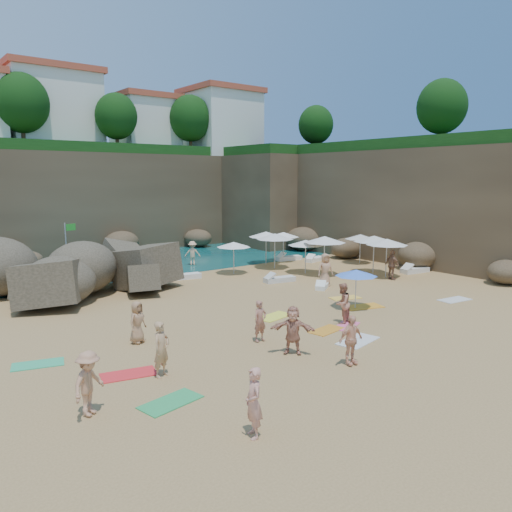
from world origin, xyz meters
TOP-DOWN VIEW (x-y plane):
  - ground at (0.00, 0.00)m, footprint 120.00×120.00m
  - seawater at (0.00, 30.00)m, footprint 120.00×120.00m
  - cliff_back at (2.00, 25.00)m, footprint 44.00×8.00m
  - cliff_right at (19.00, 8.00)m, footprint 8.00×30.00m
  - cliff_corner at (17.00, 20.00)m, footprint 10.00×12.00m
  - clifftop_buildings at (2.96, 25.79)m, footprint 28.48×9.48m
  - clifftop_trees at (4.78, 19.52)m, footprint 35.60×23.82m
  - rock_outcrop at (-5.38, 8.91)m, footprint 8.57×7.06m
  - flag_pole at (-4.72, 12.43)m, footprint 0.67×0.20m
  - parasol_0 at (4.19, 8.12)m, footprint 2.16×2.16m
  - parasol_1 at (9.80, 9.77)m, footprint 2.27×2.27m
  - parasol_2 at (7.48, 7.99)m, footprint 2.50×2.50m
  - parasol_3 at (8.04, 9.61)m, footprint 2.45×2.45m
  - parasol_4 at (7.92, 5.46)m, footprint 2.27×2.27m
  - parasol_5 at (8.37, 4.24)m, footprint 2.61×2.61m
  - parasol_7 at (13.54, 5.76)m, footprint 2.21×2.21m
  - parasol_8 at (10.95, 1.50)m, footprint 2.52×2.52m
  - parasol_10 at (3.77, -2.31)m, footprint 1.96×1.96m
  - parasol_11 at (11.29, 2.75)m, footprint 2.57×2.57m
  - lounger_0 at (0.89, 8.63)m, footprint 2.06×1.01m
  - lounger_1 at (10.48, 9.92)m, footprint 2.03×1.00m
  - lounger_2 at (11.69, 8.40)m, footprint 1.92×0.98m
  - lounger_3 at (4.87, 4.42)m, footprint 1.97×0.97m
  - lounger_4 at (13.63, 1.26)m, footprint 2.08×0.96m
  - lounger_5 at (5.70, 1.74)m, footprint 1.62×1.34m
  - towel_2 at (0.24, -3.88)m, footprint 1.64×1.01m
  - towel_3 at (-7.82, -5.83)m, footprint 1.84×1.15m
  - towel_4 at (-0.14, -1.08)m, footprint 1.84×1.17m
  - towel_5 at (0.20, -5.54)m, footprint 1.97×1.25m
  - towel_7 at (-7.92, -3.29)m, footprint 1.83×1.20m
  - towel_9 at (1.30, -3.98)m, footprint 1.65×1.26m
  - towel_10 at (4.26, -2.36)m, footprint 2.05×1.45m
  - towel_11 at (-9.93, -0.66)m, footprint 1.76×1.21m
  - towel_12 at (4.92, -0.65)m, footprint 1.71×1.18m
  - towel_13 at (8.94, -4.30)m, footprint 1.79×1.06m
  - person_stand_0 at (-7.15, -4.04)m, footprint 0.75×0.64m
  - person_stand_1 at (1.45, -3.58)m, footprint 1.01×0.90m
  - person_stand_2 at (3.75, 12.47)m, footprint 1.16×0.97m
  - person_stand_3 at (10.61, 0.80)m, footprint 0.56×1.10m
  - person_stand_4 at (6.19, 2.03)m, footprint 1.03×0.79m
  - person_stand_5 at (-2.44, 7.99)m, footprint 1.69×0.68m
  - person_stand_6 at (-7.13, -8.64)m, footprint 0.58×0.72m
  - person_lie_0 at (-9.81, -5.22)m, footprint 1.86×2.01m
  - person_lie_1 at (-1.84, -6.96)m, footprint 1.09×1.71m
  - person_lie_2 at (-6.40, -0.65)m, footprint 1.34×1.72m
  - person_lie_3 at (-2.64, -5.04)m, footprint 2.27×2.27m
  - person_lie_4 at (-2.73, -3.32)m, footprint 0.63×1.56m

SIDE VIEW (x-z plane):
  - ground at x=0.00m, z-range 0.00..0.00m
  - rock_outcrop at x=-5.38m, z-range -1.52..1.52m
  - seawater at x=0.00m, z-range 0.00..0.00m
  - towel_9 at x=1.30m, z-range 0.00..0.03m
  - towel_2 at x=0.24m, z-range 0.00..0.03m
  - towel_12 at x=4.92m, z-range 0.00..0.03m
  - towel_11 at x=-9.93m, z-range 0.00..0.03m
  - towel_7 at x=-7.92m, z-range 0.00..0.03m
  - towel_13 at x=8.94m, z-range 0.00..0.03m
  - towel_3 at x=-7.82m, z-range 0.00..0.03m
  - towel_4 at x=-0.14m, z-range 0.00..0.03m
  - towel_5 at x=0.20m, z-range 0.00..0.03m
  - towel_10 at x=4.26m, z-range 0.00..0.03m
  - lounger_5 at x=5.70m, z-range 0.00..0.25m
  - lounger_2 at x=11.69m, z-range 0.00..0.28m
  - lounger_3 at x=4.87m, z-range 0.00..0.29m
  - lounger_1 at x=10.48m, z-range 0.00..0.30m
  - lounger_0 at x=0.89m, z-range 0.00..0.31m
  - lounger_4 at x=13.63m, z-range 0.00..0.31m
  - person_lie_4 at x=-2.73m, z-range 0.00..0.37m
  - person_lie_1 at x=-1.84m, z-range 0.00..0.40m
  - person_lie_2 at x=-6.40m, z-range 0.00..0.41m
  - person_lie_3 at x=-2.64m, z-range 0.00..0.44m
  - person_lie_0 at x=-9.81m, z-range 0.00..0.45m
  - person_stand_2 at x=3.75m, z-range 0.00..1.69m
  - person_stand_6 at x=-7.13m, z-range 0.00..1.70m
  - person_stand_1 at x=1.45m, z-range 0.00..1.73m
  - person_stand_0 at x=-7.15m, z-range 0.00..1.74m
  - person_stand_5 at x=-2.44m, z-range 0.00..1.77m
  - person_stand_3 at x=10.61m, z-range 0.00..1.80m
  - person_stand_4 at x=6.19m, z-range 0.00..1.86m
  - parasol_10 at x=3.77m, z-range 0.77..2.62m
  - parasol_0 at x=4.19m, z-range 0.85..2.90m
  - parasol_7 at x=13.54m, z-range 0.87..2.96m
  - parasol_4 at x=7.92m, z-range 0.90..3.05m
  - parasol_1 at x=9.80m, z-range 0.90..3.05m
  - parasol_3 at x=8.04m, z-range 0.97..3.29m
  - parasol_2 at x=7.48m, z-range 0.99..3.36m
  - parasol_8 at x=10.95m, z-range 0.99..3.37m
  - flag_pole at x=-4.72m, z-range 0.48..3.94m
  - parasol_11 at x=11.29m, z-range 1.02..3.45m
  - parasol_5 at x=8.37m, z-range 1.03..3.50m
  - cliff_back at x=2.00m, z-range 0.00..8.00m
  - cliff_right at x=19.00m, z-range 0.00..8.00m
  - cliff_corner at x=17.00m, z-range 0.00..8.00m
  - clifftop_buildings at x=2.96m, z-range 7.74..14.74m
  - clifftop_trees at x=4.78m, z-range 9.06..13.46m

